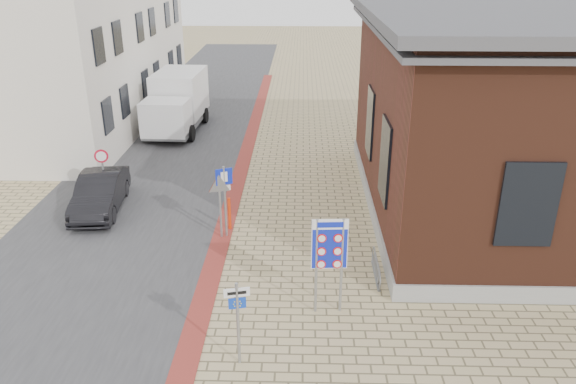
% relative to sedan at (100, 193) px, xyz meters
% --- Properties ---
extents(ground, '(120.00, 120.00, 0.00)m').
position_rel_sedan_xyz_m(ground, '(6.50, -6.37, -0.65)').
color(ground, tan).
rests_on(ground, ground).
extents(road_strip, '(7.00, 60.00, 0.02)m').
position_rel_sedan_xyz_m(road_strip, '(1.00, 8.63, -0.64)').
color(road_strip, '#38383A').
rests_on(road_strip, ground).
extents(curb_strip, '(0.60, 40.00, 0.02)m').
position_rel_sedan_xyz_m(curb_strip, '(4.50, 3.63, -0.63)').
color(curb_strip, maroon).
rests_on(curb_strip, ground).
extents(brick_building, '(13.00, 13.00, 6.80)m').
position_rel_sedan_xyz_m(brick_building, '(15.49, 0.62, 2.84)').
color(brick_building, gray).
rests_on(brick_building, ground).
extents(townhouse_near, '(7.40, 6.40, 8.30)m').
position_rel_sedan_xyz_m(townhouse_near, '(-4.49, 5.63, 3.52)').
color(townhouse_near, silver).
rests_on(townhouse_near, ground).
extents(townhouse_mid, '(7.40, 6.40, 9.10)m').
position_rel_sedan_xyz_m(townhouse_mid, '(-4.49, 11.63, 3.92)').
color(townhouse_mid, silver).
rests_on(townhouse_mid, ground).
extents(townhouse_far, '(7.40, 6.40, 8.30)m').
position_rel_sedan_xyz_m(townhouse_far, '(-4.49, 17.63, 3.52)').
color(townhouse_far, silver).
rests_on(townhouse_far, ground).
extents(bike_rack, '(0.08, 1.80, 0.60)m').
position_rel_sedan_xyz_m(bike_rack, '(9.15, -4.17, -0.39)').
color(bike_rack, slate).
rests_on(bike_rack, ground).
extents(sedan, '(1.79, 4.07, 1.30)m').
position_rel_sedan_xyz_m(sedan, '(0.00, 0.00, 0.00)').
color(sedan, black).
rests_on(sedan, ground).
extents(box_truck, '(2.53, 5.56, 2.86)m').
position_rel_sedan_xyz_m(box_truck, '(0.74, 9.66, 0.83)').
color(box_truck, slate).
rests_on(box_truck, ground).
extents(border_sign, '(0.88, 0.11, 2.59)m').
position_rel_sedan_xyz_m(border_sign, '(7.73, -5.87, 1.20)').
color(border_sign, gray).
rests_on(border_sign, ground).
extents(essen_sign, '(0.55, 0.15, 2.05)m').
position_rel_sedan_xyz_m(essen_sign, '(5.70, -7.87, 0.68)').
color(essen_sign, gray).
rests_on(essen_sign, ground).
extents(parking_sign, '(0.50, 0.25, 2.39)m').
position_rel_sedan_xyz_m(parking_sign, '(4.65, -1.87, 0.97)').
color(parking_sign, gray).
rests_on(parking_sign, ground).
extents(yield_sign, '(0.74, 0.27, 2.11)m').
position_rel_sedan_xyz_m(yield_sign, '(4.50, -1.95, 0.94)').
color(yield_sign, gray).
rests_on(yield_sign, ground).
extents(speed_sign, '(0.48, 0.14, 2.06)m').
position_rel_sedan_xyz_m(speed_sign, '(0.00, 0.58, 0.70)').
color(speed_sign, gray).
rests_on(speed_sign, ground).
extents(bollard, '(0.11, 0.11, 1.12)m').
position_rel_sedan_xyz_m(bollard, '(4.70, -1.37, -0.09)').
color(bollard, red).
rests_on(bollard, ground).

